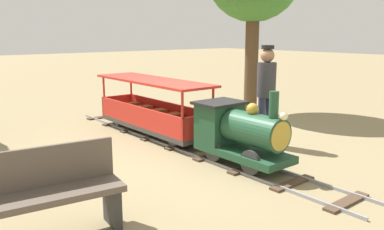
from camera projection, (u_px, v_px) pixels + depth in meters
The scene contains 6 objects.
ground_plane at pixel (183, 146), 6.44m from camera, with size 60.00×60.00×0.00m, color #8C7A56.
track at pixel (184, 145), 6.42m from camera, with size 0.71×6.40×0.04m.
locomotive at pixel (239, 131), 5.40m from camera, with size 0.67×1.44×1.07m.
passenger_car at pixel (153, 112), 7.02m from camera, with size 0.77×2.70×0.97m.
conductor_person at pixel (266, 87), 6.29m from camera, with size 0.30×0.30×1.62m.
park_bench at pixel (47, 194), 3.47m from camera, with size 1.34×0.58×0.82m.
Camera 1 is at (3.82, 4.89, 1.81)m, focal length 36.92 mm.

